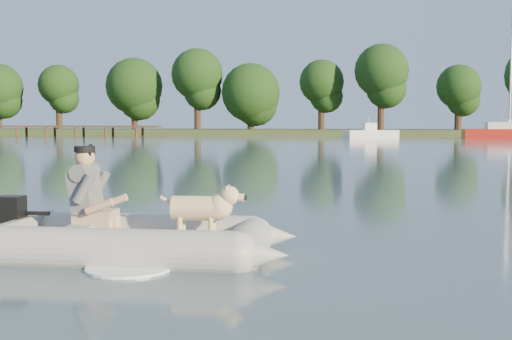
% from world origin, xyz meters
% --- Properties ---
extents(water, '(160.00, 160.00, 0.00)m').
position_xyz_m(water, '(0.00, 0.00, 0.00)').
color(water, slate).
rests_on(water, ground).
extents(shore_bank, '(160.00, 12.00, 0.70)m').
position_xyz_m(shore_bank, '(0.00, 62.00, 0.25)').
color(shore_bank, '#47512D').
rests_on(shore_bank, water).
extents(dock, '(18.00, 2.00, 1.04)m').
position_xyz_m(dock, '(-26.00, 52.00, 0.52)').
color(dock, '#4C331E').
rests_on(dock, water).
extents(treeline, '(71.02, 7.35, 9.27)m').
position_xyz_m(treeline, '(-3.71, 61.11, 5.48)').
color(treeline, '#332316').
rests_on(treeline, shore_bank).
extents(dinghy, '(4.01, 2.57, 1.22)m').
position_xyz_m(dinghy, '(-0.67, 0.11, 0.51)').
color(dinghy, gray).
rests_on(dinghy, water).
extents(man, '(0.65, 0.56, 0.94)m').
position_xyz_m(man, '(-1.28, 0.14, 0.68)').
color(man, '#5C5D60').
rests_on(man, dinghy).
extents(dog, '(0.82, 0.31, 0.54)m').
position_xyz_m(dog, '(-0.10, 0.17, 0.45)').
color(dog, tan).
rests_on(dog, dinghy).
extents(outboard_motor, '(0.37, 0.26, 0.69)m').
position_xyz_m(outboard_motor, '(-2.12, 0.07, 0.27)').
color(outboard_motor, black).
rests_on(outboard_motor, dinghy).
extents(motorboat, '(4.87, 3.25, 1.92)m').
position_xyz_m(motorboat, '(2.54, 48.86, 0.87)').
color(motorboat, white).
rests_on(motorboat, water).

